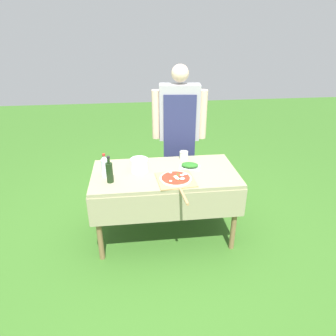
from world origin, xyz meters
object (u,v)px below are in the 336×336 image
(prep_table, at_px, (165,181))
(person_cook, at_px, (179,126))
(herb_container, at_px, (190,165))
(sauce_jar, at_px, (184,156))
(oil_bottle, at_px, (110,172))
(water_bottle, at_px, (105,166))
(mixing_tub, at_px, (139,165))
(pizza_on_peel, at_px, (176,180))

(prep_table, xyz_separation_m, person_cook, (0.24, 0.68, 0.33))
(prep_table, distance_m, herb_container, 0.29)
(herb_container, relative_size, sauce_jar, 2.50)
(oil_bottle, bearing_deg, prep_table, 15.87)
(prep_table, bearing_deg, herb_container, 14.36)
(water_bottle, bearing_deg, prep_table, 3.05)
(person_cook, bearing_deg, mixing_tub, 59.47)
(prep_table, bearing_deg, oil_bottle, -164.13)
(herb_container, height_order, mixing_tub, mixing_tub)
(person_cook, distance_m, mixing_tub, 0.82)
(pizza_on_peel, bearing_deg, water_bottle, 160.34)
(person_cook, distance_m, herb_container, 0.65)
(water_bottle, distance_m, sauce_jar, 0.85)
(oil_bottle, xyz_separation_m, water_bottle, (-0.05, 0.11, 0.01))
(water_bottle, height_order, herb_container, water_bottle)
(water_bottle, bearing_deg, pizza_on_peel, -14.74)
(herb_container, xyz_separation_m, sauce_jar, (-0.02, 0.21, 0.01))
(mixing_tub, relative_size, sauce_jar, 1.87)
(pizza_on_peel, bearing_deg, oil_bottle, 169.88)
(person_cook, height_order, sauce_jar, person_cook)
(prep_table, distance_m, person_cook, 0.79)
(water_bottle, height_order, sauce_jar, water_bottle)
(herb_container, bearing_deg, mixing_tub, -177.19)
(pizza_on_peel, bearing_deg, herb_container, 51.80)
(water_bottle, distance_m, mixing_tub, 0.33)
(oil_bottle, bearing_deg, herb_container, 15.36)
(prep_table, height_order, mixing_tub, mixing_tub)
(oil_bottle, xyz_separation_m, herb_container, (0.76, 0.21, -0.07))
(prep_table, relative_size, herb_container, 6.23)
(water_bottle, bearing_deg, oil_bottle, -66.92)
(pizza_on_peel, height_order, mixing_tub, mixing_tub)
(water_bottle, relative_size, mixing_tub, 1.36)
(sauce_jar, bearing_deg, person_cook, 88.60)
(person_cook, distance_m, pizza_on_peel, 0.92)
(pizza_on_peel, relative_size, sauce_jar, 6.70)
(mixing_tub, bearing_deg, sauce_jar, 26.86)
(mixing_tub, bearing_deg, prep_table, -9.82)
(pizza_on_peel, relative_size, mixing_tub, 3.58)
(prep_table, relative_size, sauce_jar, 15.59)
(oil_bottle, bearing_deg, water_bottle, 113.08)
(oil_bottle, distance_m, water_bottle, 0.12)
(person_cook, bearing_deg, oil_bottle, 54.21)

